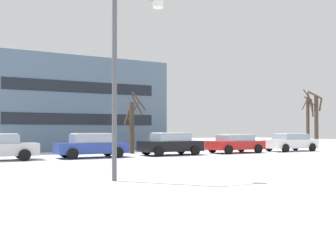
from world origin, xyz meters
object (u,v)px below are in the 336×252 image
object	(u,v)px
street_lamp	(123,64)
parked_car_blue	(91,145)
parked_car_red	(235,143)
parked_car_black	(171,144)
parked_car_white	(291,142)

from	to	relation	value
street_lamp	parked_car_blue	xyz separation A→B (m)	(1.80, 10.66, -3.07)
street_lamp	parked_car_red	bearing A→B (deg)	40.15
parked_car_black	parked_car_red	distance (m)	5.40
parked_car_red	parked_car_white	size ratio (longest dim) A/B	0.93
parked_car_blue	parked_car_red	bearing A→B (deg)	-0.11
parked_car_blue	street_lamp	bearing A→B (deg)	-99.61
street_lamp	parked_car_red	xyz separation A→B (m)	(12.61, 10.64, -3.12)
parked_car_blue	parked_car_red	xyz separation A→B (m)	(10.81, -0.02, -0.04)
street_lamp	parked_car_black	xyz separation A→B (m)	(7.21, 10.60, -3.06)
parked_car_red	street_lamp	bearing A→B (deg)	-139.85
parked_car_black	parked_car_white	world-z (taller)	parked_car_black
street_lamp	parked_car_red	size ratio (longest dim) A/B	1.48
parked_car_white	parked_car_red	bearing A→B (deg)	178.65
parked_car_black	parked_car_blue	bearing A→B (deg)	179.36
parked_car_red	parked_car_black	bearing A→B (deg)	-179.57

